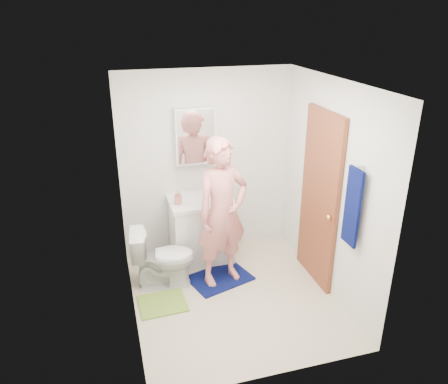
# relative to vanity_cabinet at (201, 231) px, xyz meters

# --- Properties ---
(floor) EXTENTS (2.20, 2.40, 0.02)m
(floor) POSITION_rel_vanity_cabinet_xyz_m (0.15, -0.91, -0.41)
(floor) COLOR beige
(floor) RESTS_ON ground
(ceiling) EXTENTS (2.20, 2.40, 0.02)m
(ceiling) POSITION_rel_vanity_cabinet_xyz_m (0.15, -0.91, 2.01)
(ceiling) COLOR white
(ceiling) RESTS_ON ground
(wall_back) EXTENTS (2.20, 0.02, 2.40)m
(wall_back) POSITION_rel_vanity_cabinet_xyz_m (0.15, 0.30, 0.80)
(wall_back) COLOR silver
(wall_back) RESTS_ON ground
(wall_front) EXTENTS (2.20, 0.02, 2.40)m
(wall_front) POSITION_rel_vanity_cabinet_xyz_m (0.15, -2.12, 0.80)
(wall_front) COLOR silver
(wall_front) RESTS_ON ground
(wall_left) EXTENTS (0.02, 2.40, 2.40)m
(wall_left) POSITION_rel_vanity_cabinet_xyz_m (-0.96, -0.91, 0.80)
(wall_left) COLOR silver
(wall_left) RESTS_ON ground
(wall_right) EXTENTS (0.02, 2.40, 2.40)m
(wall_right) POSITION_rel_vanity_cabinet_xyz_m (1.26, -0.91, 0.80)
(wall_right) COLOR silver
(wall_right) RESTS_ON ground
(vanity_cabinet) EXTENTS (0.75, 0.55, 0.80)m
(vanity_cabinet) POSITION_rel_vanity_cabinet_xyz_m (0.00, 0.00, 0.00)
(vanity_cabinet) COLOR white
(vanity_cabinet) RESTS_ON floor
(countertop) EXTENTS (0.79, 0.59, 0.05)m
(countertop) POSITION_rel_vanity_cabinet_xyz_m (0.00, 0.00, 0.43)
(countertop) COLOR white
(countertop) RESTS_ON vanity_cabinet
(sink_basin) EXTENTS (0.40, 0.40, 0.03)m
(sink_basin) POSITION_rel_vanity_cabinet_xyz_m (0.00, 0.00, 0.44)
(sink_basin) COLOR white
(sink_basin) RESTS_ON countertop
(faucet) EXTENTS (0.03, 0.03, 0.12)m
(faucet) POSITION_rel_vanity_cabinet_xyz_m (0.00, 0.18, 0.51)
(faucet) COLOR silver
(faucet) RESTS_ON countertop
(medicine_cabinet) EXTENTS (0.50, 0.12, 0.70)m
(medicine_cabinet) POSITION_rel_vanity_cabinet_xyz_m (0.00, 0.22, 1.20)
(medicine_cabinet) COLOR white
(medicine_cabinet) RESTS_ON wall_back
(mirror_panel) EXTENTS (0.46, 0.01, 0.66)m
(mirror_panel) POSITION_rel_vanity_cabinet_xyz_m (0.00, 0.16, 1.20)
(mirror_panel) COLOR white
(mirror_panel) RESTS_ON wall_back
(door) EXTENTS (0.05, 0.80, 2.05)m
(door) POSITION_rel_vanity_cabinet_xyz_m (1.22, -0.76, 0.62)
(door) COLOR #974A29
(door) RESTS_ON ground
(door_knob) EXTENTS (0.07, 0.07, 0.07)m
(door_knob) POSITION_rel_vanity_cabinet_xyz_m (1.18, -1.08, 0.55)
(door_knob) COLOR gold
(door_knob) RESTS_ON door
(towel) EXTENTS (0.03, 0.24, 0.80)m
(towel) POSITION_rel_vanity_cabinet_xyz_m (1.18, -1.48, 0.85)
(towel) COLOR #08104D
(towel) RESTS_ON wall_right
(towel_hook) EXTENTS (0.06, 0.02, 0.02)m
(towel_hook) POSITION_rel_vanity_cabinet_xyz_m (1.22, -1.48, 1.27)
(towel_hook) COLOR silver
(towel_hook) RESTS_ON wall_right
(toilet) EXTENTS (0.76, 0.48, 0.74)m
(toilet) POSITION_rel_vanity_cabinet_xyz_m (-0.56, -0.45, -0.03)
(toilet) COLOR white
(toilet) RESTS_ON floor
(bath_mat) EXTENTS (0.83, 0.70, 0.02)m
(bath_mat) POSITION_rel_vanity_cabinet_xyz_m (0.10, -0.53, -0.39)
(bath_mat) COLOR #08104D
(bath_mat) RESTS_ON floor
(green_rug) EXTENTS (0.53, 0.45, 0.02)m
(green_rug) POSITION_rel_vanity_cabinet_xyz_m (-0.65, -0.83, -0.39)
(green_rug) COLOR #82AC39
(green_rug) RESTS_ON floor
(soap_dispenser) EXTENTS (0.10, 0.10, 0.17)m
(soap_dispenser) POSITION_rel_vanity_cabinet_xyz_m (-0.29, -0.07, 0.54)
(soap_dispenser) COLOR #C4645B
(soap_dispenser) RESTS_ON countertop
(toothbrush_cup) EXTENTS (0.17, 0.17, 0.11)m
(toothbrush_cup) POSITION_rel_vanity_cabinet_xyz_m (0.30, 0.10, 0.50)
(toothbrush_cup) COLOR #553C84
(toothbrush_cup) RESTS_ON countertop
(man) EXTENTS (0.73, 0.58, 1.76)m
(man) POSITION_rel_vanity_cabinet_xyz_m (0.12, -0.56, 0.50)
(man) COLOR #D97E7A
(man) RESTS_ON bath_mat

